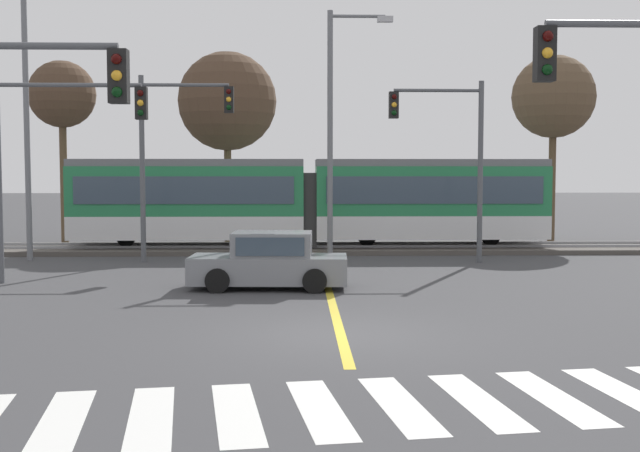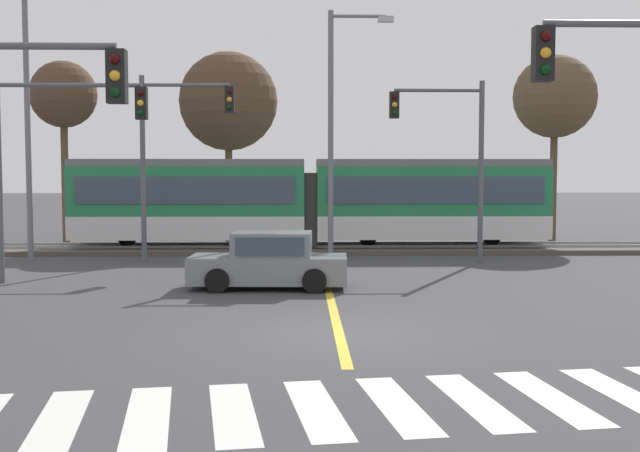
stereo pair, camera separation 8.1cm
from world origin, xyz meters
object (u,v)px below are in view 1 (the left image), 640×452
(sedan_crossing, at_px, (269,262))
(traffic_light_far_left, at_px, (172,139))
(bare_tree_far_west, at_px, (62,96))
(bare_tree_west, at_px, (227,102))
(traffic_light_far_right, at_px, (450,143))
(light_rail_tram, at_px, (310,199))
(traffic_light_mid_left, at_px, (51,142))
(street_lamp_west, at_px, (32,102))
(bare_tree_east, at_px, (554,98))
(street_lamp_centre, at_px, (336,119))

(sedan_crossing, bearing_deg, traffic_light_far_left, 119.06)
(bare_tree_far_west, distance_m, bare_tree_west, 7.19)
(sedan_crossing, height_order, traffic_light_far_right, traffic_light_far_right)
(traffic_light_far_right, bearing_deg, light_rail_tram, 138.50)
(traffic_light_mid_left, bearing_deg, bare_tree_west, 73.89)
(bare_tree_far_west, bearing_deg, street_lamp_west, -81.90)
(traffic_light_far_left, height_order, street_lamp_west, street_lamp_west)
(light_rail_tram, height_order, traffic_light_mid_left, traffic_light_mid_left)
(traffic_light_mid_left, xyz_separation_m, bare_tree_west, (3.80, 13.16, 2.24))
(light_rail_tram, xyz_separation_m, traffic_light_far_left, (-4.80, -3.76, 2.19))
(sedan_crossing, distance_m, traffic_light_mid_left, 7.04)
(bare_tree_west, distance_m, bare_tree_east, 14.48)
(light_rail_tram, relative_size, traffic_light_far_right, 2.97)
(traffic_light_mid_left, bearing_deg, light_rail_tram, 50.49)
(light_rail_tram, distance_m, traffic_light_mid_left, 11.75)
(light_rail_tram, distance_m, sedan_crossing, 10.31)
(sedan_crossing, xyz_separation_m, bare_tree_east, (12.15, 14.07, 5.71))
(sedan_crossing, bearing_deg, bare_tree_west, 99.18)
(street_lamp_centre, xyz_separation_m, bare_tree_far_west, (-11.68, 6.58, 1.38))
(light_rail_tram, bearing_deg, street_lamp_centre, -70.30)
(light_rail_tram, relative_size, bare_tree_west, 2.20)
(traffic_light_far_left, xyz_separation_m, traffic_light_mid_left, (-2.57, -5.18, -0.27))
(street_lamp_west, bearing_deg, traffic_light_mid_left, -67.72)
(street_lamp_centre, bearing_deg, traffic_light_mid_left, -142.39)
(street_lamp_centre, height_order, bare_tree_far_west, street_lamp_centre)
(bare_tree_far_west, relative_size, bare_tree_west, 0.95)
(sedan_crossing, relative_size, traffic_light_far_right, 0.69)
(sedan_crossing, height_order, bare_tree_east, bare_tree_east)
(street_lamp_centre, bearing_deg, traffic_light_far_left, -168.11)
(sedan_crossing, relative_size, bare_tree_far_west, 0.54)
(traffic_light_far_right, height_order, street_lamp_centre, street_lamp_centre)
(traffic_light_far_right, height_order, bare_tree_west, bare_tree_west)
(sedan_crossing, xyz_separation_m, street_lamp_centre, (2.17, 7.59, 4.34))
(light_rail_tram, xyz_separation_m, bare_tree_far_west, (-10.76, 4.03, 4.37))
(bare_tree_far_west, xyz_separation_m, bare_tree_west, (7.19, 0.19, -0.21))
(sedan_crossing, relative_size, traffic_light_mid_left, 0.73)
(bare_tree_far_west, bearing_deg, sedan_crossing, -56.15)
(bare_tree_west, height_order, bare_tree_east, bare_tree_west)
(street_lamp_west, relative_size, bare_tree_far_west, 1.24)
(traffic_light_far_right, distance_m, street_lamp_west, 14.60)
(traffic_light_far_left, xyz_separation_m, bare_tree_east, (15.70, 7.68, 2.17))
(bare_tree_far_west, relative_size, bare_tree_east, 0.96)
(street_lamp_west, distance_m, bare_tree_east, 21.84)
(street_lamp_centre, height_order, bare_tree_west, street_lamp_centre)
(sedan_crossing, height_order, street_lamp_west, street_lamp_west)
(traffic_light_far_right, distance_m, bare_tree_far_west, 17.71)
(street_lamp_centre, bearing_deg, bare_tree_far_west, 150.58)
(sedan_crossing, height_order, traffic_light_mid_left, traffic_light_mid_left)
(traffic_light_mid_left, distance_m, bare_tree_west, 13.88)
(street_lamp_centre, distance_m, bare_tree_far_west, 13.47)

